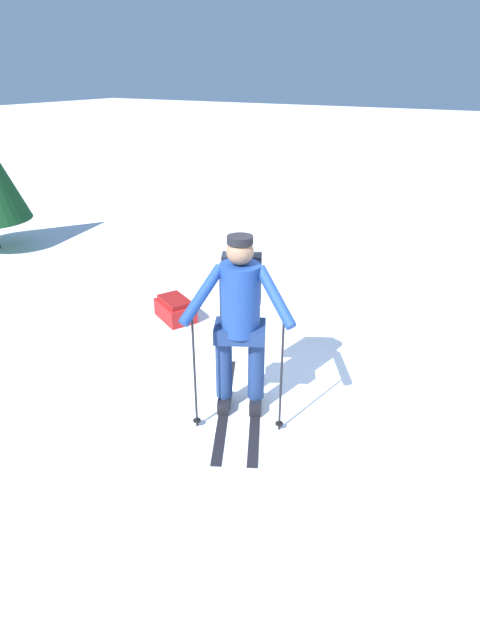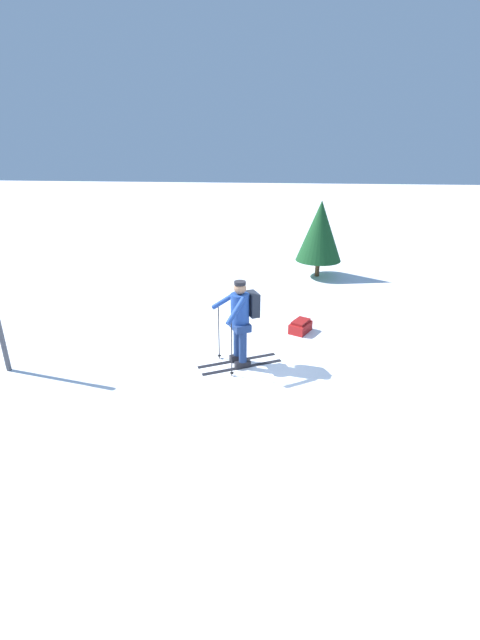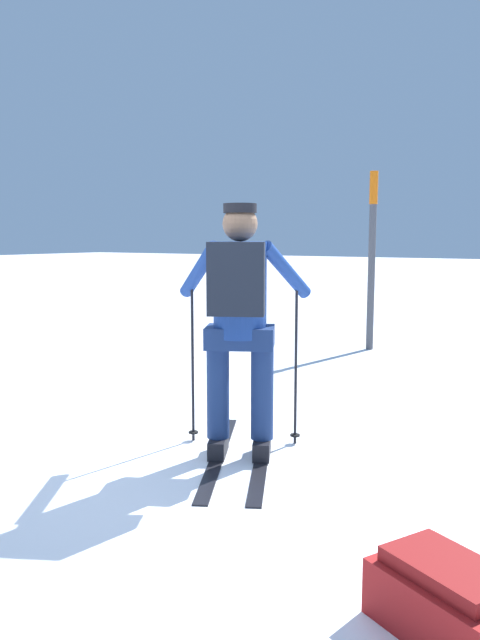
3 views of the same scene
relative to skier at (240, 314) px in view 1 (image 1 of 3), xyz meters
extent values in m
plane|color=white|center=(-0.43, -0.44, -0.97)|extent=(80.00, 80.00, 0.00)
cube|color=black|center=(-0.14, -0.05, -0.96)|extent=(0.81, 1.48, 0.01)
cube|color=black|center=(-0.14, -0.05, -0.90)|extent=(0.23, 0.32, 0.12)
cylinder|color=navy|center=(-0.14, -0.05, -0.50)|extent=(0.15, 0.15, 0.68)
cube|color=black|center=(0.12, 0.09, -0.96)|extent=(0.81, 1.48, 0.01)
cube|color=black|center=(0.12, 0.09, -0.90)|extent=(0.23, 0.32, 0.12)
cylinder|color=navy|center=(0.12, 0.09, -0.50)|extent=(0.15, 0.15, 0.68)
cube|color=navy|center=(-0.01, 0.02, -0.16)|extent=(0.53, 0.46, 0.14)
cylinder|color=navy|center=(-0.01, 0.02, 0.15)|extent=(0.35, 0.35, 0.62)
sphere|color=#8C664C|center=(-0.01, 0.02, 0.58)|extent=(0.23, 0.23, 0.23)
cylinder|color=black|center=(-0.01, 0.02, 0.68)|extent=(0.21, 0.21, 0.06)
cube|color=black|center=(0.10, -0.21, 0.24)|extent=(0.38, 0.30, 0.45)
cylinder|color=black|center=(-0.47, 0.12, -0.40)|extent=(0.02, 0.02, 1.15)
cylinder|color=black|center=(-0.47, 0.12, -0.91)|extent=(0.07, 0.07, 0.01)
cylinder|color=navy|center=(-0.36, 0.06, 0.27)|extent=(0.50, 0.33, 0.40)
cylinder|color=black|center=(0.18, 0.45, -0.40)|extent=(0.02, 0.02, 1.15)
cylinder|color=black|center=(0.18, 0.45, -0.91)|extent=(0.07, 0.07, 0.01)
cylinder|color=navy|center=(0.17, 0.33, 0.27)|extent=(0.15, 0.53, 0.40)
cube|color=maroon|center=(1.65, -1.18, -0.86)|extent=(0.64, 0.56, 0.23)
cube|color=maroon|center=(1.65, -1.18, -0.71)|extent=(0.53, 0.46, 0.06)
camera|label=1|loc=(-1.95, 3.34, 1.90)|focal=28.00mm
camera|label=2|loc=(-7.28, -0.75, 3.01)|focal=24.00mm
camera|label=3|loc=(2.13, -3.40, 0.50)|focal=35.00mm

